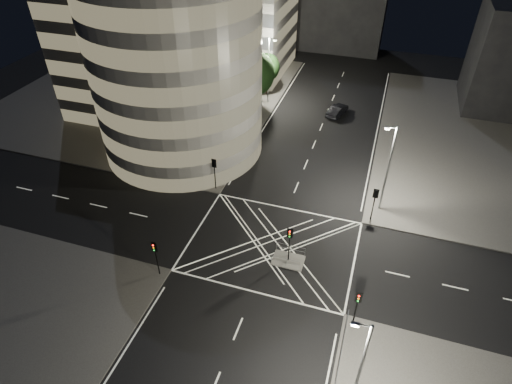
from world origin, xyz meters
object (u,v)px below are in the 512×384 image
(central_island, at_px, (288,260))
(traffic_signal_fr, at_px, (375,199))
(traffic_signal_fl, at_px, (214,168))
(street_lamp_left_far, at_px, (269,69))
(sedan, at_px, (337,110))
(street_lamp_right_near, at_px, (359,370))
(street_lamp_left_near, at_px, (225,125))
(traffic_signal_nr, at_px, (357,303))
(traffic_signal_nl, at_px, (155,252))
(street_lamp_right_far, at_px, (388,167))
(traffic_signal_island, at_px, (290,239))

(central_island, bearing_deg, traffic_signal_fr, 50.67)
(traffic_signal_fl, distance_m, street_lamp_left_far, 23.36)
(street_lamp_left_far, bearing_deg, sedan, -3.56)
(central_island, bearing_deg, street_lamp_right_near, -59.25)
(central_island, distance_m, sedan, 30.83)
(traffic_signal_fr, distance_m, street_lamp_left_far, 29.63)
(street_lamp_left_near, bearing_deg, traffic_signal_fl, -83.03)
(street_lamp_left_near, bearing_deg, traffic_signal_fr, -15.92)
(central_island, xyz_separation_m, traffic_signal_nr, (6.80, -5.30, 2.84))
(traffic_signal_nl, height_order, traffic_signal_fr, same)
(traffic_signal_nr, height_order, street_lamp_left_far, street_lamp_left_far)
(traffic_signal_fr, xyz_separation_m, street_lamp_right_far, (0.64, 2.20, 2.63))
(street_lamp_left_far, xyz_separation_m, sedan, (10.94, -0.68, -4.77))
(traffic_signal_fr, bearing_deg, street_lamp_right_near, -88.25)
(traffic_signal_fr, bearing_deg, traffic_signal_nl, -142.31)
(street_lamp_left_far, distance_m, sedan, 11.95)
(central_island, relative_size, street_lamp_right_far, 0.30)
(street_lamp_left_far, relative_size, street_lamp_right_near, 1.00)
(street_lamp_right_far, bearing_deg, traffic_signal_island, -125.30)
(traffic_signal_island, bearing_deg, central_island, 0.00)
(traffic_signal_fl, bearing_deg, traffic_signal_nr, -37.69)
(sedan, bearing_deg, street_lamp_left_near, 73.57)
(central_island, xyz_separation_m, street_lamp_left_far, (-11.44, 31.50, 5.47))
(street_lamp_right_far, height_order, sedan, street_lamp_right_far)
(traffic_signal_fl, bearing_deg, street_lamp_right_near, -48.76)
(street_lamp_left_near, height_order, street_lamp_left_far, same)
(street_lamp_right_far, bearing_deg, traffic_signal_nl, -139.09)
(traffic_signal_fl, bearing_deg, traffic_signal_island, -37.54)
(traffic_signal_nl, distance_m, traffic_signal_nr, 17.60)
(traffic_signal_island, xyz_separation_m, sedan, (-0.50, 30.82, -2.14))
(traffic_signal_nl, bearing_deg, traffic_signal_fl, 90.00)
(traffic_signal_nl, distance_m, street_lamp_right_far, 24.27)
(traffic_signal_fl, bearing_deg, traffic_signal_nl, -90.00)
(street_lamp_left_far, xyz_separation_m, street_lamp_right_far, (18.87, -21.00, 0.00))
(traffic_signal_island, xyz_separation_m, street_lamp_left_far, (-11.44, 31.50, 2.63))
(street_lamp_right_near, height_order, sedan, street_lamp_right_near)
(street_lamp_left_near, bearing_deg, traffic_signal_island, -49.73)
(traffic_signal_nr, bearing_deg, traffic_signal_nl, 180.00)
(central_island, xyz_separation_m, traffic_signal_island, (0.00, 0.00, 2.84))
(street_lamp_left_far, xyz_separation_m, street_lamp_right_near, (18.87, -44.00, 0.00))
(street_lamp_right_near, bearing_deg, street_lamp_left_far, 113.21)
(street_lamp_left_far, bearing_deg, street_lamp_right_near, -66.79)
(traffic_signal_fr, bearing_deg, street_lamp_left_near, 164.08)
(traffic_signal_fr, distance_m, traffic_signal_island, 10.73)
(traffic_signal_fr, height_order, traffic_signal_nr, same)
(traffic_signal_nr, height_order, sedan, traffic_signal_nr)
(traffic_signal_island, distance_m, street_lamp_right_near, 14.78)
(traffic_signal_fl, bearing_deg, traffic_signal_fr, 0.00)
(traffic_signal_nl, distance_m, traffic_signal_fr, 22.24)
(traffic_signal_nr, bearing_deg, traffic_signal_fr, 90.00)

